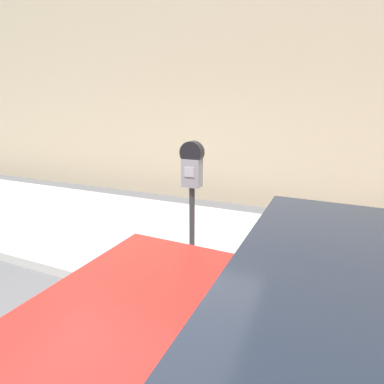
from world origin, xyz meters
TOP-DOWN VIEW (x-y plane):
  - ground_plane at (0.00, 0.00)m, footprint 60.00×60.00m
  - sidewalk at (0.00, 2.20)m, footprint 24.00×2.80m
  - building_facade at (0.00, 4.51)m, footprint 24.00×0.30m
  - parking_meter at (0.45, 1.27)m, footprint 0.23×0.14m

SIDE VIEW (x-z plane):
  - ground_plane at x=0.00m, z-range 0.00..0.00m
  - sidewalk at x=0.00m, z-range 0.00..0.12m
  - parking_meter at x=0.45m, z-range 0.47..1.96m
  - building_facade at x=0.00m, z-range 0.00..5.56m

